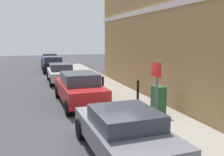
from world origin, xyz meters
TOP-DOWN VIEW (x-y plane):
  - ground at (0.00, 0.00)m, footprint 80.00×80.00m
  - sidewalk at (1.99, 6.00)m, footprint 2.42×30.00m
  - corner_building at (7.07, 4.45)m, footprint 7.83×12.89m
  - car_grey at (-0.24, -1.97)m, footprint 2.00×4.00m
  - car_red at (-0.33, 3.59)m, footprint 1.95×4.39m
  - car_silver at (-0.44, 9.78)m, footprint 1.83×3.99m
  - car_black at (-0.42, 16.09)m, footprint 1.98×4.35m
  - car_blue at (-0.26, 21.47)m, footprint 1.92×4.19m
  - utility_cabinet at (2.17, 0.44)m, footprint 0.46×0.61m
  - bollard_near_cabinet at (2.27, 2.57)m, footprint 0.14×0.14m
  - bollard_far_kerb at (1.03, 4.23)m, footprint 0.14×0.14m
  - street_sign at (1.11, -1.27)m, footprint 0.08×0.60m

SIDE VIEW (x-z plane):
  - ground at x=0.00m, z-range 0.00..0.00m
  - sidewalk at x=1.99m, z-range 0.00..0.15m
  - utility_cabinet at x=2.17m, z-range 0.11..1.26m
  - car_grey at x=-0.24m, z-range 0.04..1.33m
  - bollard_near_cabinet at x=2.27m, z-range 0.19..1.22m
  - bollard_far_kerb at x=1.03m, z-range 0.19..1.22m
  - car_silver at x=-0.44m, z-range 0.03..1.39m
  - car_blue at x=-0.26m, z-range 0.04..1.44m
  - car_black at x=-0.42m, z-range 0.03..1.47m
  - car_red at x=-0.33m, z-range 0.02..1.55m
  - street_sign at x=1.11m, z-range 0.51..2.81m
  - corner_building at x=7.07m, z-range 0.00..7.95m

